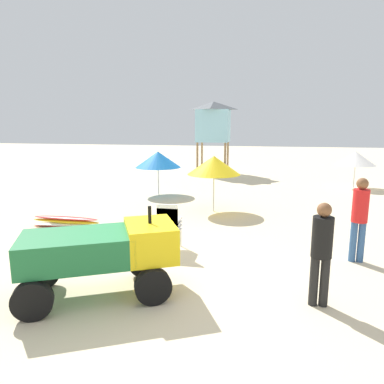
# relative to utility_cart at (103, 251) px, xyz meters

# --- Properties ---
(ground) EXTENTS (80.00, 80.00, 0.00)m
(ground) POSITION_rel_utility_cart_xyz_m (0.64, 0.45, -0.78)
(ground) COLOR beige
(utility_cart) EXTENTS (2.81, 2.21, 1.50)m
(utility_cart) POSITION_rel_utility_cart_xyz_m (0.00, 0.00, 0.00)
(utility_cart) COLOR #1E6B38
(utility_cart) RESTS_ON ground
(stacked_plastic_chairs) EXTENTS (0.48, 0.48, 1.11)m
(stacked_plastic_chairs) POSITION_rel_utility_cart_xyz_m (0.54, 2.30, -0.13)
(stacked_plastic_chairs) COLOR white
(stacked_plastic_chairs) RESTS_ON ground
(surfboard_pile) EXTENTS (2.32, 0.74, 0.32)m
(surfboard_pile) POSITION_rel_utility_cart_xyz_m (-2.67, 3.49, -0.63)
(surfboard_pile) COLOR red
(surfboard_pile) RESTS_ON ground
(lifeguard_near_left) EXTENTS (0.32, 0.32, 1.79)m
(lifeguard_near_left) POSITION_rel_utility_cart_xyz_m (4.59, 2.40, 0.25)
(lifeguard_near_left) COLOR #33598C
(lifeguard_near_left) RESTS_ON ground
(lifeguard_near_center) EXTENTS (0.32, 0.32, 1.69)m
(lifeguard_near_center) POSITION_rel_utility_cart_xyz_m (3.53, 0.31, 0.19)
(lifeguard_near_center) COLOR black
(lifeguard_near_center) RESTS_ON ground
(lifeguard_tower) EXTENTS (1.98, 1.98, 4.08)m
(lifeguard_tower) POSITION_rel_utility_cart_xyz_m (-0.21, 15.19, 2.18)
(lifeguard_tower) COLOR olive
(lifeguard_tower) RESTS_ON ground
(beach_umbrella_left) EXTENTS (1.73, 1.73, 1.84)m
(beach_umbrella_left) POSITION_rel_utility_cart_xyz_m (1.05, 6.16, 0.75)
(beach_umbrella_left) COLOR beige
(beach_umbrella_left) RESTS_ON ground
(beach_umbrella_mid) EXTENTS (1.84, 1.84, 1.76)m
(beach_umbrella_mid) POSITION_rel_utility_cart_xyz_m (-1.55, 8.55, 0.66)
(beach_umbrella_mid) COLOR beige
(beach_umbrella_mid) RESTS_ON ground
(beach_umbrella_far) EXTENTS (1.72, 1.72, 1.64)m
(beach_umbrella_far) POSITION_rel_utility_cart_xyz_m (6.68, 11.69, 0.55)
(beach_umbrella_far) COLOR beige
(beach_umbrella_far) RESTS_ON ground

